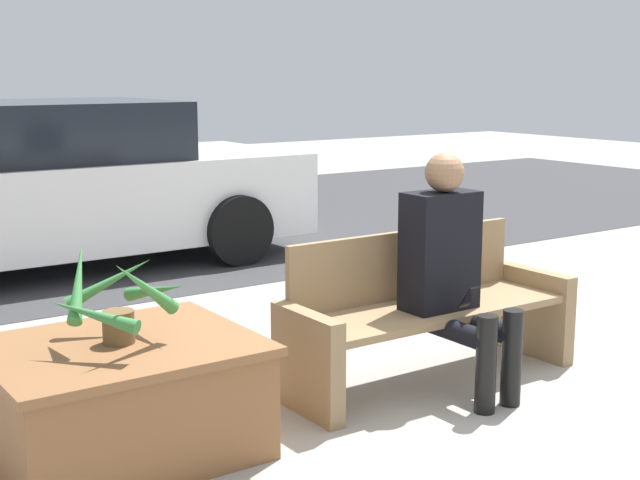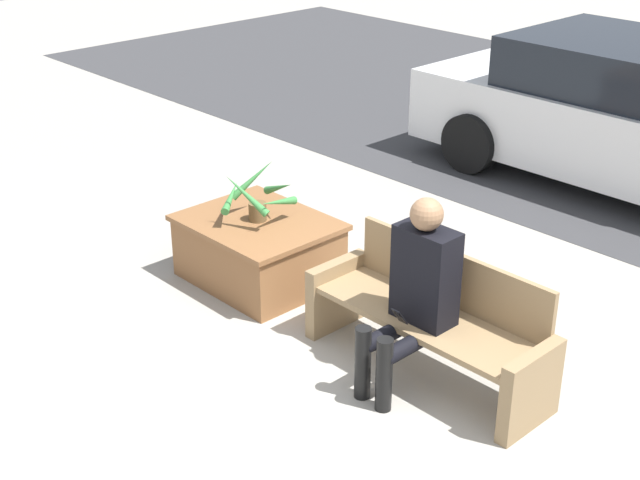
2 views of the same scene
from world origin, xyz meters
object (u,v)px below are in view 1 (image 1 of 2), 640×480
object	(u,v)px
person_seated	(451,266)
planter_box	(122,395)
parked_car	(44,186)
potted_plant	(117,300)
bench	(425,312)

from	to	relation	value
person_seated	planter_box	world-z (taller)	person_seated
planter_box	parked_car	bearing A→B (deg)	76.52
person_seated	potted_plant	size ratio (longest dim) A/B	2.13
parked_car	person_seated	bearing A→B (deg)	-79.33
bench	planter_box	xyz separation A→B (m)	(-1.76, 0.01, -0.10)
person_seated	potted_plant	world-z (taller)	person_seated
person_seated	potted_plant	xyz separation A→B (m)	(-1.77, 0.19, 0.04)
bench	potted_plant	world-z (taller)	potted_plant
bench	person_seated	size ratio (longest dim) A/B	1.37
planter_box	person_seated	bearing A→B (deg)	-6.15
parked_car	bench	bearing A→B (deg)	-78.97
planter_box	parked_car	size ratio (longest dim) A/B	0.26
person_seated	parked_car	xyz separation A→B (m)	(-0.80, 4.23, 0.03)
potted_plant	parked_car	distance (m)	4.15
planter_box	parked_car	world-z (taller)	parked_car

